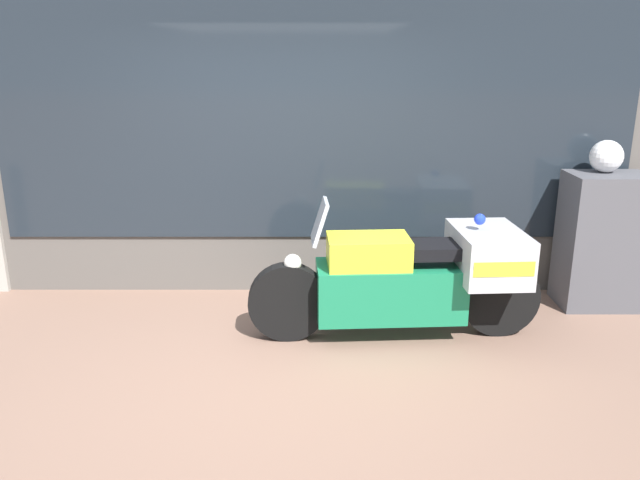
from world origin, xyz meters
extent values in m
plane|color=#7A5B4C|center=(0.00, 0.00, 0.00)|extent=(60.00, 60.00, 0.00)
cube|color=#56514C|center=(0.00, 2.00, 2.07)|extent=(6.78, 0.40, 4.15)
cube|color=#1E262D|center=(0.34, 1.79, 2.12)|extent=(5.80, 0.02, 3.15)
cube|color=slate|center=(0.30, 2.01, 0.28)|extent=(5.58, 0.30, 0.55)
cube|color=silver|center=(0.30, 2.15, 1.16)|extent=(5.58, 0.02, 1.26)
cube|color=beige|center=(0.30, 2.01, 1.78)|extent=(5.58, 0.30, 0.02)
cube|color=maroon|center=(-1.83, 2.01, 1.82)|extent=(0.18, 0.04, 0.06)
cube|color=#B7B2A8|center=(-0.76, 2.01, 1.82)|extent=(0.18, 0.04, 0.06)
cube|color=#195623|center=(0.30, 2.01, 1.82)|extent=(0.18, 0.04, 0.06)
cube|color=navy|center=(1.36, 2.01, 1.82)|extent=(0.18, 0.04, 0.06)
cube|color=#C68E19|center=(2.42, 2.01, 1.82)|extent=(0.18, 0.04, 0.06)
cube|color=orange|center=(-1.02, 1.94, 0.69)|extent=(0.19, 0.03, 0.27)
cube|color=yellow|center=(1.62, 1.94, 0.69)|extent=(0.19, 0.04, 0.27)
cylinder|color=black|center=(0.13, 0.72, 0.32)|extent=(0.64, 0.18, 0.63)
cylinder|color=black|center=(1.86, 0.81, 0.32)|extent=(0.64, 0.18, 0.63)
cube|color=#19754C|center=(0.95, 0.76, 0.39)|extent=(1.20, 0.53, 0.44)
cube|color=yellow|center=(0.77, 0.75, 0.72)|extent=(0.66, 0.45, 0.26)
cube|color=black|center=(1.22, 0.78, 0.74)|extent=(0.70, 0.38, 0.10)
cube|color=#B7B7BC|center=(1.73, 0.80, 0.70)|extent=(0.55, 0.81, 0.38)
cube|color=yellow|center=(1.73, 0.80, 0.70)|extent=(0.50, 0.81, 0.11)
cube|color=#B2BCC6|center=(0.39, 0.73, 0.98)|extent=(0.15, 0.33, 0.34)
sphere|color=white|center=(0.18, 0.72, 0.65)|extent=(0.14, 0.14, 0.14)
sphere|color=blue|center=(1.64, 0.80, 0.98)|extent=(0.09, 0.09, 0.09)
cube|color=#4C4C51|center=(2.93, 1.44, 0.61)|extent=(0.70, 0.49, 1.22)
sphere|color=white|center=(2.90, 1.52, 1.36)|extent=(0.28, 0.28, 0.28)
camera|label=1|loc=(0.39, -3.92, 2.22)|focal=35.00mm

